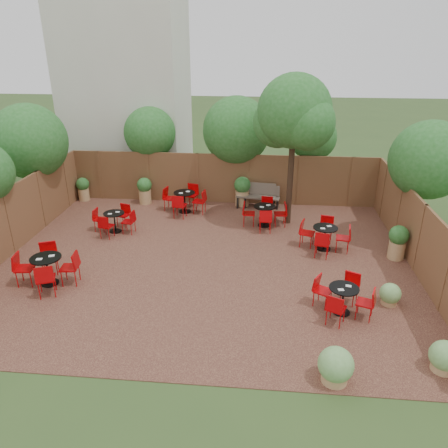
{
  "coord_description": "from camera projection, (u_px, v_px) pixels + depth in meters",
  "views": [
    {
      "loc": [
        1.6,
        -11.23,
        6.09
      ],
      "look_at": [
        0.49,
        0.5,
        1.0
      ],
      "focal_mm": 34.44,
      "sensor_mm": 36.0,
      "label": 1
    }
  ],
  "objects": [
    {
      "name": "courtyard_paving",
      "position": [
        206.0,
        260.0,
        12.81
      ],
      "size": [
        12.0,
        10.0,
        0.02
      ],
      "primitive_type": "cube",
      "color": "#3E1D19",
      "rests_on": "ground"
    },
    {
      "name": "fence_back",
      "position": [
        222.0,
        179.0,
        16.99
      ],
      "size": [
        12.0,
        0.08,
        2.0
      ],
      "primitive_type": "cube",
      "color": "#52391E",
      "rests_on": "ground"
    },
    {
      "name": "fence_right",
      "position": [
        420.0,
        239.0,
        11.9
      ],
      "size": [
        0.08,
        10.0,
        2.0
      ],
      "primitive_type": "cube",
      "color": "#52391E",
      "rests_on": "ground"
    },
    {
      "name": "bistro_tables",
      "position": [
        205.0,
        233.0,
        13.52
      ],
      "size": [
        9.22,
        7.69,
        0.91
      ],
      "color": "black",
      "rests_on": "courtyard_paving"
    },
    {
      "name": "park_bench_right",
      "position": [
        262.0,
        196.0,
        16.72
      ],
      "size": [
        1.42,
        0.6,
        0.85
      ],
      "rotation": [
        0.0,
        0.0,
        -0.12
      ],
      "color": "brown",
      "rests_on": "courtyard_paving"
    },
    {
      "name": "planters",
      "position": [
        216.0,
        200.0,
        15.95
      ],
      "size": [
        11.85,
        4.64,
        1.17
      ],
      "color": "tan",
      "rests_on": "courtyard_paving"
    },
    {
      "name": "fence_left",
      "position": [
        8.0,
        223.0,
        12.94
      ],
      "size": [
        0.08,
        10.0,
        2.0
      ],
      "primitive_type": "cube",
      "color": "#52391E",
      "rests_on": "ground"
    },
    {
      "name": "low_shrubs",
      "position": [
        383.0,
        346.0,
        8.74
      ],
      "size": [
        2.83,
        3.4,
        0.74
      ],
      "color": "tan",
      "rests_on": "courtyard_paving"
    },
    {
      "name": "ground",
      "position": [
        206.0,
        261.0,
        12.82
      ],
      "size": [
        80.0,
        80.0,
        0.0
      ],
      "primitive_type": "plane",
      "color": "#354F23",
      "rests_on": "ground"
    },
    {
      "name": "courtyard_tree",
      "position": [
        294.0,
        116.0,
        13.94
      ],
      "size": [
        2.64,
        2.54,
        5.14
      ],
      "rotation": [
        0.0,
        0.0,
        0.25
      ],
      "color": "black",
      "rests_on": "courtyard_paving"
    },
    {
      "name": "neighbour_building",
      "position": [
        128.0,
        90.0,
        18.93
      ],
      "size": [
        5.0,
        4.0,
        8.0
      ],
      "primitive_type": "cube",
      "color": "beige",
      "rests_on": "ground"
    },
    {
      "name": "park_bench_left",
      "position": [
        256.0,
        195.0,
        16.73
      ],
      "size": [
        1.56,
        0.67,
        0.94
      ],
      "rotation": [
        0.0,
        0.0,
        -0.12
      ],
      "color": "brown",
      "rests_on": "courtyard_paving"
    },
    {
      "name": "overhang_foliage",
      "position": [
        170.0,
        147.0,
        14.64
      ],
      "size": [
        15.71,
        10.52,
        2.66
      ],
      "color": "#215E1E",
      "rests_on": "ground"
    }
  ]
}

